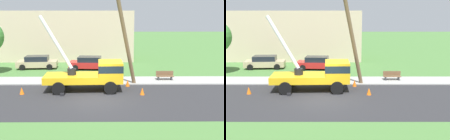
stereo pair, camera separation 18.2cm
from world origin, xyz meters
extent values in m
plane|color=#477538|center=(0.00, 12.00, 0.00)|extent=(120.00, 120.00, 0.00)
cube|color=#2B2B2D|center=(0.00, 0.00, 0.00)|extent=(80.00, 8.22, 0.01)
cube|color=#9E9E99|center=(0.00, 5.52, 0.05)|extent=(80.00, 2.81, 0.10)
cube|color=gold|center=(-2.09, 2.48, 1.02)|extent=(4.38, 2.55, 0.55)
cube|color=gold|center=(1.00, 2.59, 1.55)|extent=(1.99, 2.47, 1.60)
cube|color=#19232D|center=(1.00, 2.59, 1.90)|extent=(2.01, 2.49, 0.56)
cylinder|color=black|center=(-2.07, 2.48, 1.55)|extent=(0.70, 0.70, 0.50)
cylinder|color=silver|center=(-3.37, 3.08, 3.85)|extent=(2.93, 1.56, 4.26)
cube|color=black|center=(-2.64, 1.01, 0.10)|extent=(0.31, 0.31, 0.20)
cube|color=black|center=(-2.75, 3.90, 0.10)|extent=(0.31, 0.31, 0.20)
cylinder|color=black|center=(1.01, 1.39, 0.50)|extent=(1.00, 0.30, 1.00)
cylinder|color=black|center=(0.92, 3.79, 0.50)|extent=(1.00, 0.30, 1.00)
cylinder|color=black|center=(-2.96, 1.24, 0.50)|extent=(1.00, 0.30, 1.00)
cylinder|color=black|center=(-3.05, 3.64, 0.50)|extent=(1.00, 0.30, 1.00)
cylinder|color=brown|center=(2.22, 3.76, 4.34)|extent=(2.26, 1.94, 8.77)
cone|color=orange|center=(3.43, 1.20, 0.28)|extent=(0.36, 0.36, 0.56)
cone|color=orange|center=(-5.81, 1.44, 0.28)|extent=(0.36, 0.36, 0.56)
cone|color=orange|center=(2.48, 3.69, 0.28)|extent=(0.36, 0.36, 0.56)
cube|color=tan|center=(-7.14, 11.43, 0.55)|extent=(4.52, 2.11, 0.65)
cube|color=black|center=(-7.14, 11.43, 1.15)|extent=(2.57, 1.83, 0.55)
cylinder|color=black|center=(-5.63, 10.64, 0.32)|extent=(0.64, 0.22, 0.64)
cylinder|color=black|center=(-5.76, 12.43, 0.32)|extent=(0.64, 0.22, 0.64)
cylinder|color=black|center=(-8.53, 10.43, 0.32)|extent=(0.64, 0.22, 0.64)
cylinder|color=black|center=(-8.66, 12.23, 0.32)|extent=(0.64, 0.22, 0.64)
cube|color=#B21E1E|center=(-1.24, 10.90, 0.55)|extent=(4.51, 2.09, 0.65)
cube|color=black|center=(-1.24, 10.90, 1.15)|extent=(2.57, 1.82, 0.55)
cylinder|color=black|center=(0.15, 9.91, 0.32)|extent=(0.64, 0.22, 0.64)
cylinder|color=black|center=(0.27, 11.70, 0.32)|extent=(0.64, 0.22, 0.64)
cylinder|color=black|center=(-2.75, 10.10, 0.32)|extent=(0.64, 0.22, 0.64)
cylinder|color=black|center=(-2.63, 11.90, 0.32)|extent=(0.64, 0.22, 0.64)
cube|color=brown|center=(6.03, 5.52, 0.45)|extent=(1.60, 0.44, 0.06)
cube|color=brown|center=(6.03, 5.72, 0.70)|extent=(1.60, 0.06, 0.40)
cube|color=#333338|center=(5.43, 5.52, 0.23)|extent=(0.10, 0.40, 0.45)
cube|color=#333338|center=(6.63, 5.52, 0.23)|extent=(0.10, 0.40, 0.45)
cube|color=#C6B293|center=(-4.98, 18.20, 3.20)|extent=(18.00, 6.00, 6.40)
camera|label=1|loc=(0.89, -18.96, 6.17)|focal=44.10mm
camera|label=2|loc=(1.07, -18.96, 6.17)|focal=44.10mm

